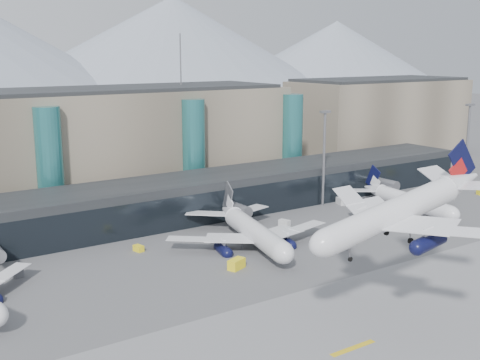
# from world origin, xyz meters

# --- Properties ---
(ground) EXTENTS (900.00, 900.00, 0.00)m
(ground) POSITION_xyz_m (0.00, 0.00, 0.00)
(ground) COLOR #515154
(ground) RESTS_ON ground
(runway_strip) EXTENTS (400.00, 40.00, 0.04)m
(runway_strip) POSITION_xyz_m (0.00, -15.00, 0.02)
(runway_strip) COLOR slate
(runway_strip) RESTS_ON ground
(runway_markings) EXTENTS (128.00, 1.00, 0.02)m
(runway_markings) POSITION_xyz_m (-0.00, -15.00, 0.05)
(runway_markings) COLOR gold
(runway_markings) RESTS_ON ground
(concourse) EXTENTS (170.00, 27.00, 10.00)m
(concourse) POSITION_xyz_m (-0.02, 57.73, 4.97)
(concourse) COLOR black
(concourse) RESTS_ON ground
(terminal_main) EXTENTS (130.00, 30.00, 31.00)m
(terminal_main) POSITION_xyz_m (-25.00, 90.00, 15.44)
(terminal_main) COLOR gray
(terminal_main) RESTS_ON ground
(terminal_east) EXTENTS (70.00, 30.00, 31.00)m
(terminal_east) POSITION_xyz_m (95.00, 90.00, 15.44)
(terminal_east) COLOR gray
(terminal_east) RESTS_ON ground
(teal_towers) EXTENTS (116.40, 19.40, 46.00)m
(teal_towers) POSITION_xyz_m (-14.99, 74.01, 14.01)
(teal_towers) COLOR #297275
(teal_towers) RESTS_ON ground
(lightmast_mid) EXTENTS (3.00, 1.20, 25.60)m
(lightmast_mid) POSITION_xyz_m (30.00, 48.00, 14.42)
(lightmast_mid) COLOR slate
(lightmast_mid) RESTS_ON ground
(lightmast_right) EXTENTS (3.00, 1.20, 25.60)m
(lightmast_right) POSITION_xyz_m (80.00, 40.00, 14.42)
(lightmast_right) COLOR slate
(lightmast_right) RESTS_ON ground
(hero_jet) EXTENTS (34.57, 35.54, 11.45)m
(hero_jet) POSITION_xyz_m (-7.38, -12.44, 19.00)
(hero_jet) COLOR silver
(hero_jet) RESTS_ON ground
(jet_parked_mid) EXTENTS (37.61, 38.67, 12.43)m
(jet_parked_mid) POSITION_xyz_m (-5.36, 31.85, 4.70)
(jet_parked_mid) COLOR silver
(jet_parked_mid) RESTS_ON ground
(jet_parked_right) EXTENTS (35.43, 35.30, 11.49)m
(jet_parked_right) POSITION_xyz_m (43.16, 31.60, 4.34)
(jet_parked_right) COLOR silver
(jet_parked_right) RESTS_ON ground
(veh_b) EXTENTS (1.83, 2.47, 1.28)m
(veh_b) POSITION_xyz_m (-27.46, 40.40, 0.64)
(veh_b) COLOR yellow
(veh_b) RESTS_ON ground
(veh_c) EXTENTS (3.68, 3.47, 1.85)m
(veh_c) POSITION_xyz_m (9.05, 18.07, 0.92)
(veh_c) COLOR #515156
(veh_c) RESTS_ON ground
(veh_d) EXTENTS (2.50, 3.50, 1.80)m
(veh_d) POSITION_xyz_m (34.91, 46.00, 0.90)
(veh_d) COLOR silver
(veh_d) RESTS_ON ground
(veh_f) EXTENTS (2.36, 3.35, 1.69)m
(veh_f) POSITION_xyz_m (-52.35, 39.86, 0.85)
(veh_f) COLOR #515156
(veh_f) RESTS_ON ground
(veh_g) EXTENTS (2.27, 2.96, 1.53)m
(veh_g) POSITION_xyz_m (9.21, 38.07, 0.76)
(veh_g) COLOR silver
(veh_g) RESTS_ON ground
(veh_h) EXTENTS (4.01, 3.07, 1.97)m
(veh_h) POSITION_xyz_m (-16.19, 20.39, 0.99)
(veh_h) COLOR yellow
(veh_h) RESTS_ON ground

